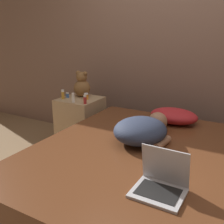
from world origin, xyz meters
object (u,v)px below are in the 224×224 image
Objects in this scene: pillow at (174,116)px; bottle_white at (73,98)px; bottle_red at (85,100)px; bottle_orange at (86,96)px; person_lying at (143,129)px; bottle_blue at (68,95)px; laptop at (161,182)px; bottle_amber at (63,95)px; teddy_bear at (82,85)px.

bottle_white reaches higher than pillow.
bottle_orange is (-0.10, 0.16, -0.01)m from bottle_red.
bottle_orange is at bearing 74.55° from bottle_white.
person_lying reaches higher than bottle_blue.
person_lying is at bearing -99.72° from pillow.
laptop is 4.76× the size of bottle_blue.
pillow is at bearing 10.27° from bottle_red.
bottle_red is 0.36m from bottle_blue.
laptop is at bearing -35.98° from bottle_blue.
pillow is 0.71× the size of person_lying.
laptop reaches higher than bottle_blue.
laptop is 2.62× the size of bottle_amber.
bottle_blue is at bearing -178.13° from pillow.
bottle_red is at bearing -20.56° from bottle_blue.
bottle_amber is (-1.55, 1.04, 0.11)m from laptop.
bottle_orange reaches higher than bottle_blue.
pillow is 4.36× the size of bottle_white.
bottle_amber is at bearing 172.36° from bottle_red.
pillow is at bearing 0.24° from bottle_orange.
bottle_red is at bearing -49.57° from teddy_bear.
bottle_blue is (-1.28, -0.04, 0.07)m from pillow.
bottle_blue is at bearing 144.74° from laptop.
bottle_blue reaches higher than pillow.
person_lying is 10.76× the size of bottle_blue.
bottle_orange is 0.19m from bottle_white.
bottle_amber is at bearing 162.83° from bottle_white.
bottle_white reaches higher than person_lying.
bottle_red reaches higher than person_lying.
bottle_red is 1.63× the size of bottle_blue.
bottle_red is 0.89× the size of bottle_amber.
bottle_orange is (-1.31, 1.16, 0.09)m from laptop.
laptop reaches higher than bottle_orange.
laptop is at bearing -52.03° from person_lying.
person_lying is 6.11× the size of bottle_white.
bottle_blue is at bearing 163.50° from person_lying.
teddy_bear is 4.16× the size of bottle_orange.
laptop is (0.27, -1.17, -0.02)m from pillow.
laptop is at bearing -35.93° from bottle_white.
pillow is at bearing 103.88° from laptop.
bottle_white is (-0.15, -0.01, 0.00)m from bottle_red.
laptop is 1.75m from bottle_orange.
bottle_white is at bearing -36.40° from bottle_blue.
bottle_red reaches higher than bottle_orange.
person_lying reaches higher than bottle_orange.
person_lying is 1.29m from bottle_blue.
teddy_bear is (-1.16, 0.09, 0.17)m from pillow.
bottle_orange is (0.24, 0.04, 0.01)m from bottle_blue.
teddy_bear reaches higher than bottle_amber.
bottle_orange is 0.69× the size of bottle_white.
pillow is at bearing 1.87° from bottle_blue.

